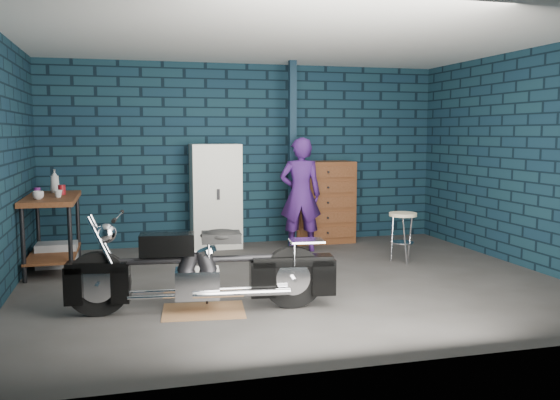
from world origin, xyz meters
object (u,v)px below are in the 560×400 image
Objects in this scene: locker at (216,196)px; tool_chest at (322,202)px; workbench at (53,233)px; motorcycle at (203,262)px; shop_stool at (402,238)px; storage_bin at (57,255)px; person at (300,195)px.

locker is 1.22× the size of tool_chest.
motorcycle reaches higher than workbench.
motorcycle is 3.16m from locker.
workbench is 4.40m from shop_stool.
motorcycle is 4.39× the size of storage_bin.
locker is 1.65m from tool_chest.
workbench is 0.92× the size of locker.
workbench is 2.69m from motorcycle.
person is at bearing -26.15° from locker.
person is at bearing 62.57° from motorcycle.
tool_chest is 1.92× the size of shop_stool.
shop_stool is at bearing -11.37° from storage_bin.
locker reaches higher than tool_chest.
workbench is 0.87× the size of person.
person reaches higher than storage_bin.
locker reaches higher than shop_stool.
motorcycle is (1.55, -2.20, 0.02)m from workbench.
tool_chest reaches higher than workbench.
locker is at bearing 85.76° from motorcycle.
motorcycle is 3.82m from tool_chest.
locker is at bearing 143.50° from shop_stool.
person reaches higher than workbench.
storage_bin is at bearing -168.74° from tool_chest.
person is 1.30× the size of tool_chest.
shop_stool is (0.55, -1.62, -0.30)m from tool_chest.
person is 3.32m from storage_bin.
tool_chest is at bearing -121.18° from person.
storage_bin is 0.75× the size of shop_stool.
locker is at bearing 19.42° from storage_bin.
tool_chest is (3.79, 0.90, 0.17)m from workbench.
tool_chest reaches higher than motorcycle.
workbench is at bearing -157.37° from locker.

